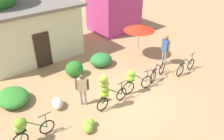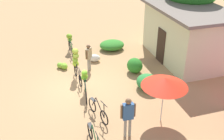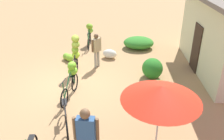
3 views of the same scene
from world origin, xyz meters
name	(u,v)px [view 2 (image 2 of 3)]	position (x,y,z in m)	size (l,w,h in m)	color
ground_plane	(79,88)	(0.00, 0.00, 0.00)	(60.00, 60.00, 0.00)	tan
building_low	(187,34)	(-1.50, 6.72, 1.59)	(5.76, 3.66, 3.14)	beige
hedge_bush_front_left	(112,45)	(-4.02, 2.92, 0.30)	(1.34, 1.61, 0.60)	#328129
hedge_bush_front_right	(135,66)	(-0.70, 3.22, 0.41)	(0.96, 0.84, 0.82)	#297623
hedge_bush_mid	(148,82)	(1.05, 3.25, 0.35)	(1.28, 1.13, 0.70)	#2D7D37
market_umbrella	(165,82)	(3.48, 2.76, 1.85)	(1.82, 1.82, 2.03)	beige
bicycle_leftmost	(70,41)	(-4.39, 0.27, 0.73)	(1.62, 0.45, 1.19)	black
bicycle_near_pile	(76,61)	(-0.99, 0.07, 0.98)	(1.72, 0.42, 1.66)	black
bicycle_center_loaded	(85,82)	(0.69, 0.18, 0.70)	(1.73, 0.45, 1.23)	black
bicycle_by_shop	(98,111)	(2.53, 0.33, 0.35)	(1.60, 0.47, 1.02)	black
bicycle_rightmost	(94,139)	(4.13, -0.23, 0.35)	(1.65, 0.17, 0.97)	black
banana_pile_on_ground	(63,66)	(-2.30, -0.52, 0.16)	(0.75, 0.69, 0.34)	#7CBA2C
produce_sack	(95,58)	(-2.62, 1.42, 0.22)	(0.70, 0.44, 0.44)	silver
person_vendor	(128,114)	(3.95, 1.12, 1.07)	(0.23, 0.58, 1.73)	gray
person_bystander	(89,55)	(-1.65, 0.88, 0.94)	(0.47, 0.41, 1.54)	gray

